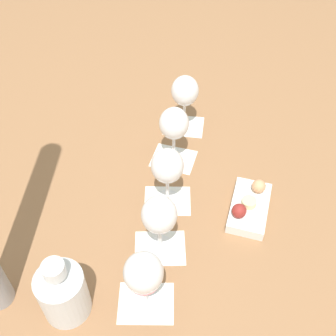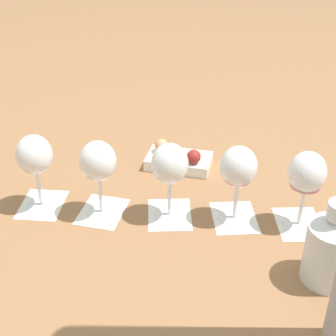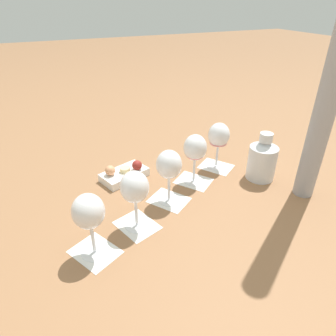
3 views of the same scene
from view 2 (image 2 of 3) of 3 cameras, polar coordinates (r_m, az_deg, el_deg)
ground_plane at (r=1.12m, az=0.18°, el=-5.20°), size 8.00×8.00×0.00m
tasting_card_0 at (r=1.13m, az=14.28°, el=-6.00°), size 0.14×0.15×0.00m
tasting_card_1 at (r=1.12m, az=7.35°, el=-5.45°), size 0.14×0.15×0.00m
tasting_card_2 at (r=1.12m, az=0.31°, el=-5.05°), size 0.14×0.15×0.00m
tasting_card_3 at (r=1.14m, az=-7.31°, el=-4.80°), size 0.12×0.14×0.00m
tasting_card_4 at (r=1.18m, az=-13.78°, el=-3.95°), size 0.14×0.14×0.00m
wine_glass_0 at (r=1.06m, az=15.12°, el=-0.87°), size 0.08×0.08×0.17m
wine_glass_1 at (r=1.05m, az=7.79°, el=-0.27°), size 0.08×0.08×0.17m
wine_glass_2 at (r=1.05m, az=0.33°, el=0.14°), size 0.08×0.08×0.17m
wine_glass_3 at (r=1.07m, az=-7.74°, el=0.34°), size 0.08×0.08×0.17m
wine_glass_4 at (r=1.12m, az=-14.55°, el=1.02°), size 0.08×0.08×0.17m
ceramic_vase at (r=0.97m, az=17.72°, el=-8.38°), size 0.10×0.10×0.17m
snack_dish at (r=1.27m, az=1.19°, el=0.97°), size 0.18×0.13×0.06m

